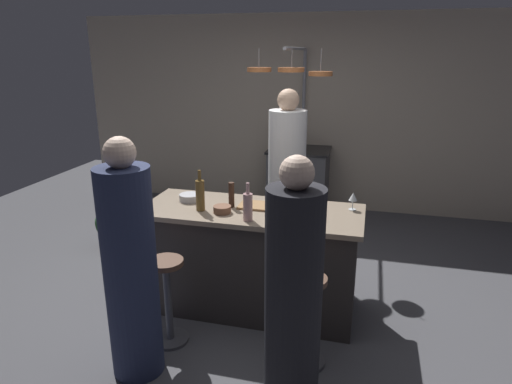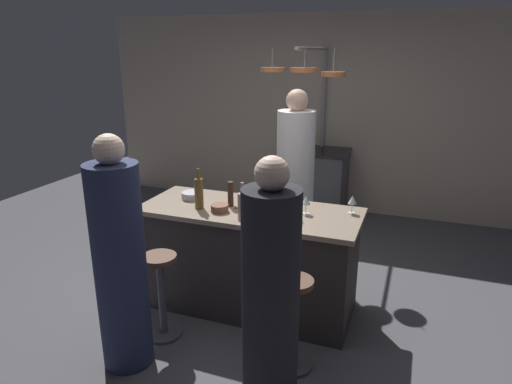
% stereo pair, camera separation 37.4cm
% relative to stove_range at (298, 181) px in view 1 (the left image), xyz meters
% --- Properties ---
extents(ground_plane, '(9.00, 9.00, 0.00)m').
position_rel_stove_range_xyz_m(ground_plane, '(0.00, -2.45, -0.45)').
color(ground_plane, '#4C4C51').
extents(back_wall, '(6.40, 0.16, 2.60)m').
position_rel_stove_range_xyz_m(back_wall, '(0.00, 0.40, 0.85)').
color(back_wall, '#BCAD99').
rests_on(back_wall, ground_plane).
extents(kitchen_island, '(1.80, 0.72, 0.90)m').
position_rel_stove_range_xyz_m(kitchen_island, '(0.00, -2.45, 0.01)').
color(kitchen_island, '#332D2B').
rests_on(kitchen_island, ground_plane).
extents(stove_range, '(0.80, 0.64, 0.89)m').
position_rel_stove_range_xyz_m(stove_range, '(0.00, 0.00, 0.00)').
color(stove_range, '#47474C').
rests_on(stove_range, ground_plane).
extents(chef, '(0.38, 0.38, 1.78)m').
position_rel_stove_range_xyz_m(chef, '(0.10, -1.44, 0.38)').
color(chef, white).
rests_on(chef, ground_plane).
extents(bar_stool_right, '(0.28, 0.28, 0.68)m').
position_rel_stove_range_xyz_m(bar_stool_right, '(0.56, -3.07, -0.07)').
color(bar_stool_right, '#4C4C51').
rests_on(bar_stool_right, ground_plane).
extents(guest_right, '(0.34, 0.34, 1.61)m').
position_rel_stove_range_xyz_m(guest_right, '(0.53, -3.47, 0.30)').
color(guest_right, black).
rests_on(guest_right, ground_plane).
extents(bar_stool_left, '(0.28, 0.28, 0.68)m').
position_rel_stove_range_xyz_m(bar_stool_left, '(-0.48, -3.07, -0.07)').
color(bar_stool_left, '#4C4C51').
rests_on(bar_stool_left, ground_plane).
extents(guest_left, '(0.35, 0.35, 1.65)m').
position_rel_stove_range_xyz_m(guest_left, '(-0.56, -3.42, 0.32)').
color(guest_left, '#262D4C').
rests_on(guest_left, ground_plane).
extents(overhead_pot_rack, '(0.90, 1.46, 2.17)m').
position_rel_stove_range_xyz_m(overhead_pot_rack, '(0.01, -0.60, 1.28)').
color(overhead_pot_rack, gray).
rests_on(overhead_pot_rack, ground_plane).
extents(potted_plant, '(0.36, 0.36, 0.52)m').
position_rel_stove_range_xyz_m(potted_plant, '(-1.77, -1.74, -0.15)').
color(potted_plant, brown).
rests_on(potted_plant, ground_plane).
extents(cutting_board, '(0.32, 0.22, 0.02)m').
position_rel_stove_range_xyz_m(cutting_board, '(0.04, -2.38, 0.46)').
color(cutting_board, '#997047').
rests_on(cutting_board, kitchen_island).
extents(pepper_mill, '(0.05, 0.05, 0.21)m').
position_rel_stove_range_xyz_m(pepper_mill, '(-0.17, -2.44, 0.56)').
color(pepper_mill, '#382319').
rests_on(pepper_mill, kitchen_island).
extents(wine_bottle_rose, '(0.07, 0.07, 0.30)m').
position_rel_stove_range_xyz_m(wine_bottle_rose, '(0.04, -2.70, 0.57)').
color(wine_bottle_rose, '#B78C8E').
rests_on(wine_bottle_rose, kitchen_island).
extents(wine_bottle_amber, '(0.07, 0.07, 0.33)m').
position_rel_stove_range_xyz_m(wine_bottle_amber, '(-0.39, -2.58, 0.58)').
color(wine_bottle_amber, brown).
rests_on(wine_bottle_amber, kitchen_island).
extents(wine_bottle_red, '(0.07, 0.07, 0.31)m').
position_rel_stove_range_xyz_m(wine_bottle_red, '(0.27, -2.40, 0.57)').
color(wine_bottle_red, '#143319').
rests_on(wine_bottle_red, kitchen_island).
extents(wine_glass_near_left_guest, '(0.07, 0.07, 0.15)m').
position_rel_stove_range_xyz_m(wine_glass_near_left_guest, '(0.46, -2.40, 0.56)').
color(wine_glass_near_left_guest, silver).
rests_on(wine_glass_near_left_guest, kitchen_island).
extents(wine_glass_near_right_guest, '(0.07, 0.07, 0.15)m').
position_rel_stove_range_xyz_m(wine_glass_near_right_guest, '(0.42, -2.55, 0.56)').
color(wine_glass_near_right_guest, silver).
rests_on(wine_glass_near_right_guest, kitchen_island).
extents(wine_glass_by_chef, '(0.07, 0.07, 0.15)m').
position_rel_stove_range_xyz_m(wine_glass_by_chef, '(0.79, -2.26, 0.56)').
color(wine_glass_by_chef, silver).
rests_on(wine_glass_by_chef, kitchen_island).
extents(mixing_bowl_steel, '(0.18, 0.18, 0.06)m').
position_rel_stove_range_xyz_m(mixing_bowl_steel, '(-0.57, -2.37, 0.48)').
color(mixing_bowl_steel, '#B7B7BC').
rests_on(mixing_bowl_steel, kitchen_island).
extents(mixing_bowl_wooden, '(0.14, 0.14, 0.06)m').
position_rel_stove_range_xyz_m(mixing_bowl_wooden, '(-0.20, -2.59, 0.48)').
color(mixing_bowl_wooden, brown).
rests_on(mixing_bowl_wooden, kitchen_island).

